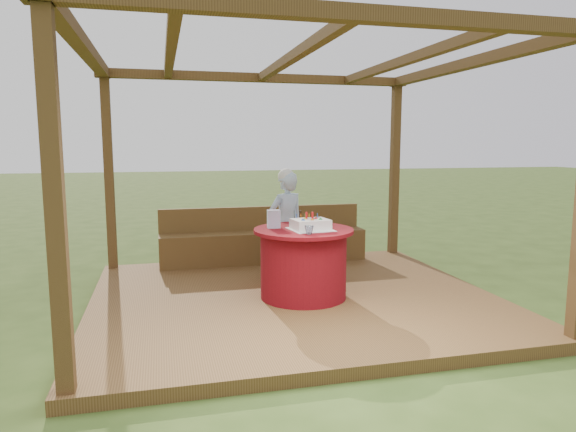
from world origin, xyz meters
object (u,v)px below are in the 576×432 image
at_px(elderly_woman, 286,223).
at_px(gift_bag, 274,219).
at_px(birthday_cake, 310,224).
at_px(bench, 264,244).
at_px(drinking_glass, 309,230).
at_px(chair, 288,240).
at_px(table, 303,263).

distance_m(elderly_woman, gift_bag, 0.88).
bearing_deg(elderly_woman, birthday_cake, -88.34).
height_order(bench, birthday_cake, birthday_cake).
bearing_deg(bench, drinking_glass, -88.73).
height_order(elderly_woman, birthday_cake, elderly_woman).
bearing_deg(elderly_woman, chair, 68.86).
xyz_separation_m(table, elderly_woman, (0.03, 0.93, 0.31)).
height_order(gift_bag, drinking_glass, gift_bag).
distance_m(table, gift_bag, 0.59).
height_order(chair, elderly_woman, elderly_woman).
bearing_deg(bench, chair, -77.38).
height_order(bench, table, bench).
height_order(elderly_woman, gift_bag, elderly_woman).
distance_m(table, drinking_glass, 0.56).
xyz_separation_m(bench, birthday_cake, (0.14, -1.92, 0.58)).
relative_size(birthday_cake, gift_bag, 2.38).
relative_size(bench, drinking_glass, 30.90).
bearing_deg(bench, table, -87.33).
distance_m(birthday_cake, gift_bag, 0.43).
xyz_separation_m(table, drinking_glass, (-0.04, -0.35, 0.43)).
distance_m(chair, birthday_cake, 1.22).
bearing_deg(drinking_glass, gift_bag, 119.51).
bearing_deg(birthday_cake, gift_bag, 150.20).
xyz_separation_m(bench, gift_bag, (-0.22, -1.71, 0.62)).
xyz_separation_m(chair, birthday_cake, (-0.03, -1.15, 0.39)).
relative_size(bench, birthday_cake, 6.17).
xyz_separation_m(chair, drinking_glass, (-0.12, -1.43, 0.38)).
xyz_separation_m(elderly_woman, gift_bag, (-0.34, -0.80, 0.18)).
relative_size(birthday_cake, drinking_glass, 5.01).
bearing_deg(birthday_cake, drinking_glass, -109.07).
xyz_separation_m(gift_bag, drinking_glass, (0.27, -0.48, -0.06)).
bearing_deg(gift_bag, elderly_woman, 71.75).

